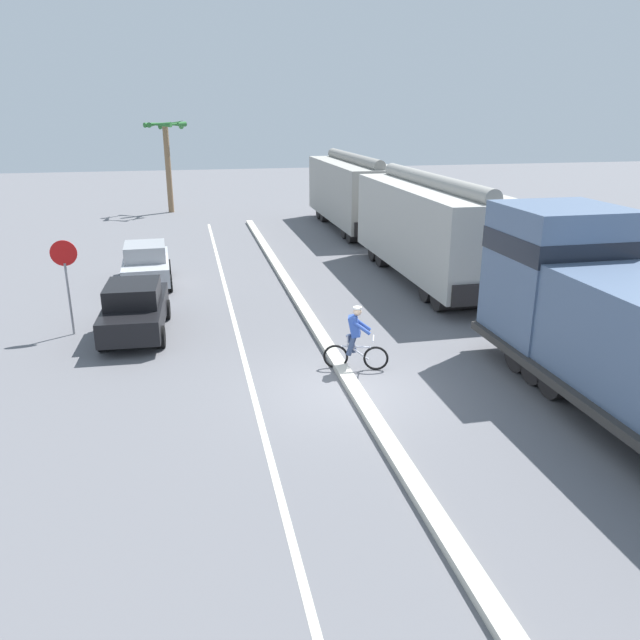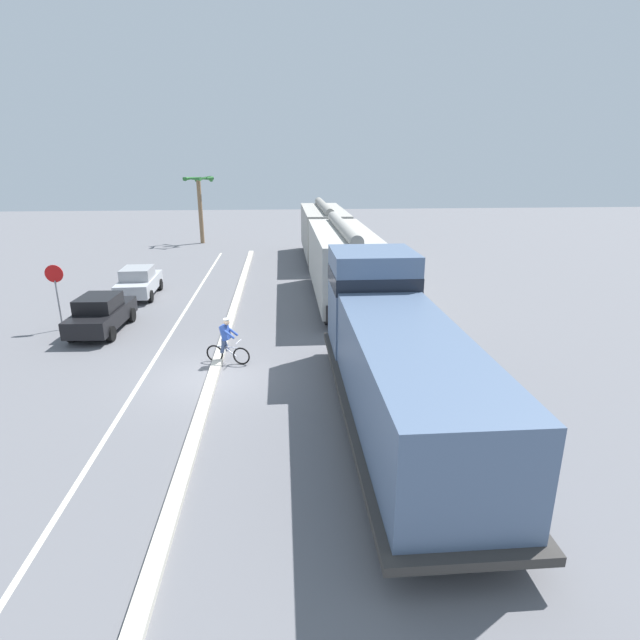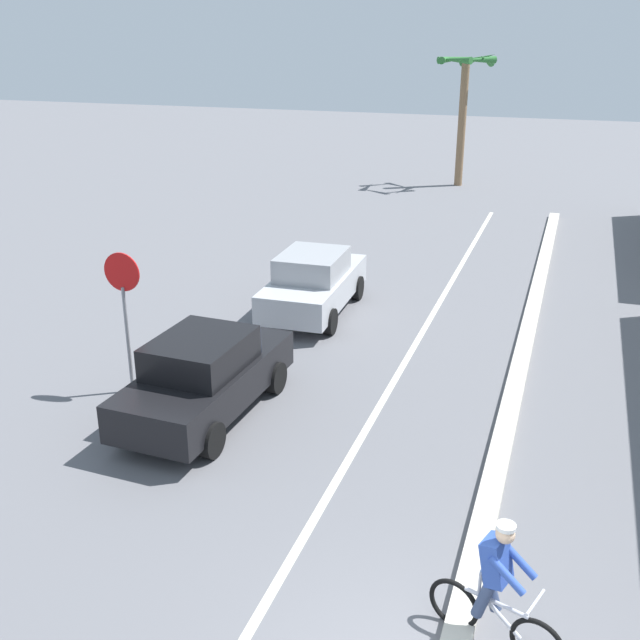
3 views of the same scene
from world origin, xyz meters
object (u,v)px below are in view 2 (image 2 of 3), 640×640
at_px(cyclist, 227,342).
at_px(stop_sign, 56,285).
at_px(hopper_car_lead, 342,262).
at_px(palm_tree_near, 199,192).
at_px(hopper_car_middle, 324,231).
at_px(parked_car_black, 101,313).
at_px(locomotive, 393,356).
at_px(parked_car_silver, 139,282).

height_order(cyclist, stop_sign, stop_sign).
xyz_separation_m(hopper_car_lead, palm_tree_near, (-10.15, 20.04, 2.40)).
distance_m(hopper_car_middle, parked_car_black, 19.08).
distance_m(parked_car_black, cyclist, 7.01).
bearing_deg(cyclist, parked_car_black, 145.17).
bearing_deg(locomotive, hopper_car_middle, 90.00).
distance_m(hopper_car_lead, palm_tree_near, 22.59).
relative_size(locomotive, parked_car_black, 2.72).
bearing_deg(locomotive, parked_car_silver, 127.83).
xyz_separation_m(locomotive, palm_tree_near, (-10.15, 32.19, 2.68)).
xyz_separation_m(parked_car_black, stop_sign, (-1.88, 0.41, 1.21)).
height_order(parked_car_black, palm_tree_near, palm_tree_near).
height_order(locomotive, cyclist, locomotive).
bearing_deg(locomotive, hopper_car_lead, 90.00).
relative_size(parked_car_black, stop_sign, 1.48).
relative_size(hopper_car_lead, palm_tree_near, 1.78).
relative_size(locomotive, cyclist, 6.77).
height_order(hopper_car_middle, cyclist, hopper_car_middle).
height_order(parked_car_silver, stop_sign, stop_sign).
bearing_deg(hopper_car_middle, parked_car_silver, -138.00).
bearing_deg(parked_car_silver, stop_sign, -109.71).
bearing_deg(cyclist, locomotive, -38.85).
height_order(stop_sign, palm_tree_near, palm_tree_near).
xyz_separation_m(hopper_car_lead, parked_car_silver, (-10.86, 1.83, -1.26)).
xyz_separation_m(parked_car_silver, stop_sign, (-1.94, -5.41, 1.21)).
height_order(hopper_car_lead, palm_tree_near, palm_tree_near).
bearing_deg(palm_tree_near, hopper_car_middle, -39.74).
xyz_separation_m(locomotive, cyclist, (-5.16, 4.16, -0.98)).
distance_m(cyclist, palm_tree_near, 28.71).
relative_size(hopper_car_middle, palm_tree_near, 1.78).
distance_m(hopper_car_middle, stop_sign, 19.85).
distance_m(parked_car_silver, cyclist, 11.36).
relative_size(locomotive, hopper_car_middle, 1.10).
distance_m(locomotive, hopper_car_middle, 23.76).
bearing_deg(parked_car_black, palm_tree_near, 88.16).
xyz_separation_m(locomotive, hopper_car_middle, (0.00, 23.76, 0.28)).
distance_m(locomotive, cyclist, 6.70).
bearing_deg(stop_sign, palm_tree_near, 83.60).
relative_size(locomotive, parked_car_silver, 2.73).
distance_m(parked_car_silver, palm_tree_near, 18.59).
relative_size(hopper_car_lead, stop_sign, 3.68).
bearing_deg(stop_sign, cyclist, -30.07).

